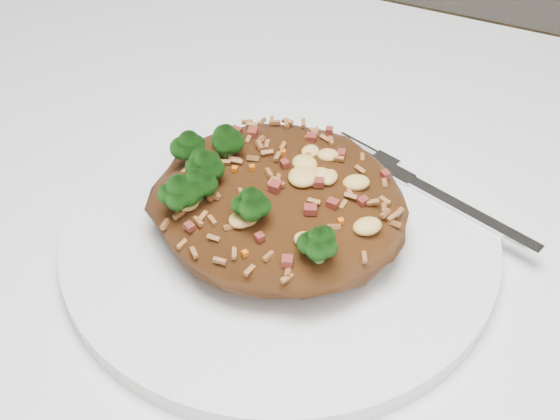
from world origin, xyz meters
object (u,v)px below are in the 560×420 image
at_px(dining_table, 233,415).
at_px(plate, 280,235).
at_px(fried_rice, 277,193).
at_px(fork, 440,196).

xyz_separation_m(dining_table, plate, (0.00, 0.08, 0.10)).
bearing_deg(fried_rice, dining_table, -89.29).
bearing_deg(fried_rice, fork, 38.07).
distance_m(fried_rice, fork, 0.11).
relative_size(dining_table, fried_rice, 7.53).
height_order(dining_table, fork, fork).
bearing_deg(fork, plate, -123.31).
xyz_separation_m(dining_table, fried_rice, (-0.00, 0.08, 0.13)).
relative_size(plate, fried_rice, 1.72).
relative_size(dining_table, fork, 7.58).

